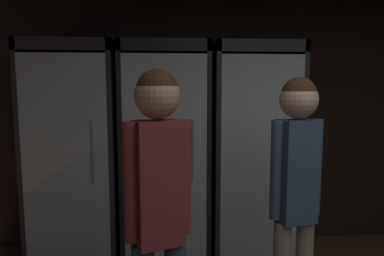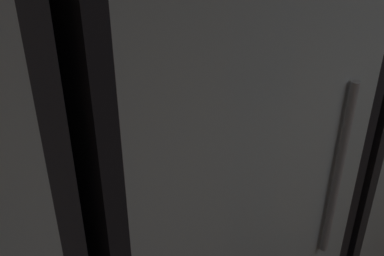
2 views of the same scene
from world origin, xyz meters
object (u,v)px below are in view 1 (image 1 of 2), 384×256
(cooler_left, at_px, (166,155))
(cooler_center, at_px, (251,155))
(shopper_far, at_px, (159,201))
(shopper_near, at_px, (296,183))
(cooler_far_left, at_px, (79,157))

(cooler_left, distance_m, cooler_center, 0.80)
(cooler_center, bearing_deg, cooler_left, -179.83)
(cooler_center, relative_size, shopper_far, 1.19)
(cooler_left, bearing_deg, shopper_near, -56.54)
(shopper_far, bearing_deg, cooler_far_left, 118.85)
(cooler_left, xyz_separation_m, shopper_near, (0.78, -1.18, 0.06))
(cooler_far_left, bearing_deg, cooler_left, -0.21)
(cooler_center, bearing_deg, cooler_far_left, 179.98)
(cooler_left, relative_size, shopper_far, 1.19)
(cooler_left, distance_m, shopper_far, 1.43)
(shopper_near, bearing_deg, cooler_center, 88.79)
(shopper_near, bearing_deg, shopper_far, -162.27)
(cooler_center, height_order, shopper_near, cooler_center)
(cooler_center, height_order, shopper_far, cooler_center)
(cooler_center, xyz_separation_m, shopper_near, (-0.02, -1.18, 0.06))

